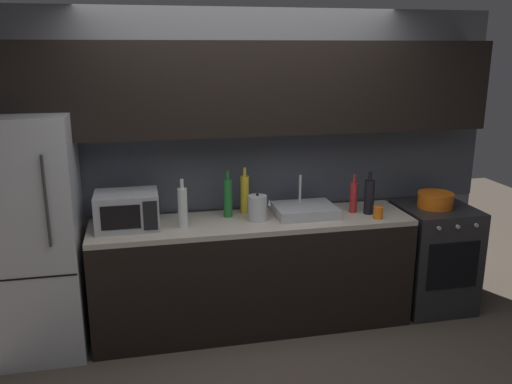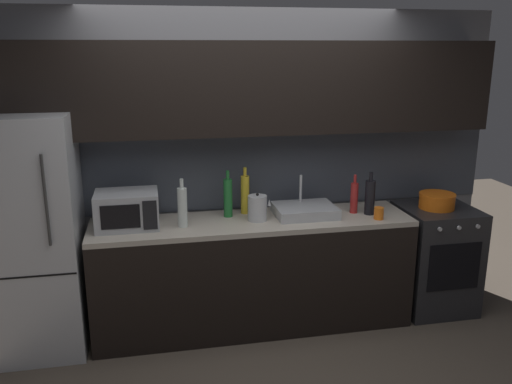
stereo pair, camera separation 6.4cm
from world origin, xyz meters
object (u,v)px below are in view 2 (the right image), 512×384
(oven_range, at_px, (435,258))
(wine_bottle_yellow, at_px, (245,194))
(microwave, at_px, (127,210))
(cooking_pot, at_px, (437,201))
(mug_orange, at_px, (379,213))
(refrigerator, at_px, (32,236))
(wine_bottle_clear, at_px, (182,207))
(kettle, at_px, (257,208))
(wine_bottle_dark, at_px, (370,197))
(wine_bottle_green, at_px, (228,197))
(wine_bottle_red, at_px, (354,197))

(oven_range, xyz_separation_m, wine_bottle_yellow, (-1.62, 0.19, 0.61))
(microwave, distance_m, cooking_pot, 2.52)
(microwave, distance_m, mug_orange, 1.93)
(refrigerator, bearing_deg, wine_bottle_clear, -2.95)
(wine_bottle_clear, bearing_deg, kettle, 3.70)
(refrigerator, distance_m, wine_bottle_dark, 2.58)
(kettle, relative_size, mug_orange, 2.33)
(oven_range, xyz_separation_m, kettle, (-1.56, -0.02, 0.55))
(wine_bottle_dark, xyz_separation_m, wine_bottle_green, (-1.12, 0.17, 0.01))
(wine_bottle_red, relative_size, mug_orange, 3.32)
(cooking_pot, bearing_deg, wine_bottle_green, 175.90)
(microwave, height_order, wine_bottle_yellow, wine_bottle_yellow)
(refrigerator, height_order, oven_range, refrigerator)
(kettle, relative_size, wine_bottle_yellow, 0.59)
(wine_bottle_red, bearing_deg, wine_bottle_clear, -176.86)
(refrigerator, relative_size, kettle, 7.97)
(wine_bottle_clear, height_order, wine_bottle_red, wine_bottle_clear)
(oven_range, bearing_deg, wine_bottle_dark, -176.47)
(refrigerator, xyz_separation_m, wine_bottle_clear, (1.09, -0.06, 0.17))
(kettle, relative_size, cooking_pot, 0.75)
(microwave, distance_m, wine_bottle_clear, 0.41)
(wine_bottle_yellow, distance_m, wine_bottle_clear, 0.57)
(wine_bottle_dark, bearing_deg, wine_bottle_clear, -179.43)
(wine_bottle_yellow, relative_size, wine_bottle_red, 1.20)
(wine_bottle_yellow, height_order, cooking_pot, wine_bottle_yellow)
(oven_range, height_order, wine_bottle_green, wine_bottle_green)
(refrigerator, height_order, cooking_pot, refrigerator)
(microwave, bearing_deg, wine_bottle_clear, -10.41)
(microwave, bearing_deg, wine_bottle_red, 0.05)
(microwave, bearing_deg, cooking_pot, -0.42)
(oven_range, height_order, wine_bottle_clear, wine_bottle_clear)
(oven_range, xyz_separation_m, microwave, (-2.54, 0.02, 0.58))
(wine_bottle_dark, relative_size, mug_orange, 3.66)
(kettle, height_order, wine_bottle_green, wine_bottle_green)
(cooking_pot, bearing_deg, wine_bottle_clear, -178.48)
(microwave, xyz_separation_m, mug_orange, (1.92, -0.20, -0.09))
(refrigerator, bearing_deg, wine_bottle_dark, -0.91)
(microwave, relative_size, wine_bottle_red, 1.46)
(oven_range, distance_m, wine_bottle_yellow, 1.74)
(wine_bottle_green, relative_size, cooking_pot, 1.27)
(oven_range, distance_m, microwave, 2.61)
(refrigerator, distance_m, wine_bottle_yellow, 1.62)
(mug_orange, bearing_deg, oven_range, 15.84)
(mug_orange, bearing_deg, cooking_pot, 16.62)
(wine_bottle_dark, bearing_deg, refrigerator, 179.09)
(wine_bottle_yellow, xyz_separation_m, wine_bottle_dark, (0.97, -0.23, -0.02))
(oven_range, bearing_deg, wine_bottle_yellow, 173.38)
(oven_range, distance_m, wine_bottle_red, 0.95)
(oven_range, relative_size, cooking_pot, 3.05)
(refrigerator, relative_size, wine_bottle_dark, 5.09)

